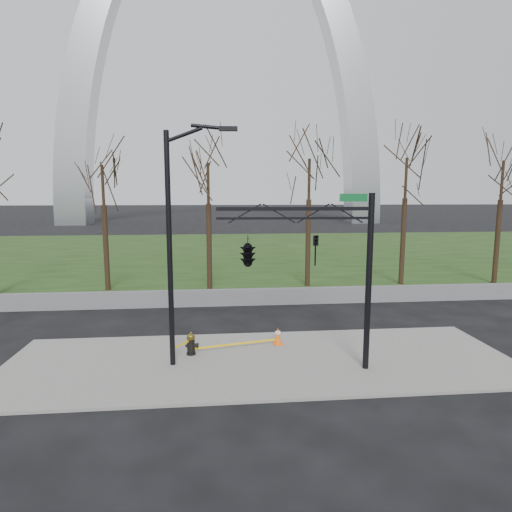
{
  "coord_description": "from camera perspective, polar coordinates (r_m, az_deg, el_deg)",
  "views": [
    {
      "loc": [
        -1.58,
        -14.36,
        5.93
      ],
      "look_at": [
        -0.0,
        2.0,
        3.56
      ],
      "focal_mm": 29.72,
      "sensor_mm": 36.0,
      "label": 1
    }
  ],
  "objects": [
    {
      "name": "gateway_arch",
      "position": [
        93.24,
        -4.75,
        24.72
      ],
      "size": [
        66.0,
        6.0,
        65.0
      ],
      "primitive_type": null,
      "color": "silver",
      "rests_on": "ground"
    },
    {
      "name": "guardrail",
      "position": [
        23.07,
        -1.44,
        -5.55
      ],
      "size": [
        60.0,
        0.3,
        0.9
      ],
      "primitive_type": "cube",
      "color": "#59595B",
      "rests_on": "ground"
    },
    {
      "name": "traffic_cone",
      "position": [
        16.98,
        2.96,
        -10.68
      ],
      "size": [
        0.41,
        0.41,
        0.68
      ],
      "rotation": [
        0.0,
        0.0,
        0.19
      ],
      "color": "#FE600D",
      "rests_on": "sidewalk"
    },
    {
      "name": "grass_strip",
      "position": [
        44.77,
        -3.45,
        0.6
      ],
      "size": [
        120.0,
        40.0,
        0.06
      ],
      "primitive_type": "cube",
      "color": "#1E3312",
      "rests_on": "ground"
    },
    {
      "name": "fire_hydrant",
      "position": [
        16.1,
        -8.71,
        -11.65
      ],
      "size": [
        0.53,
        0.34,
        0.85
      ],
      "rotation": [
        0.0,
        0.0,
        -0.2
      ],
      "color": "black",
      "rests_on": "sidewalk"
    },
    {
      "name": "sidewalk",
      "position": [
        15.59,
        0.73,
        -13.95
      ],
      "size": [
        18.0,
        6.0,
        0.1
      ],
      "primitive_type": "cube",
      "color": "slate",
      "rests_on": "ground"
    },
    {
      "name": "ground",
      "position": [
        15.61,
        0.73,
        -14.12
      ],
      "size": [
        500.0,
        500.0,
        0.0
      ],
      "primitive_type": "plane",
      "color": "black",
      "rests_on": "ground"
    },
    {
      "name": "caution_tape",
      "position": [
        16.29,
        -4.34,
        -11.73
      ],
      "size": [
        3.93,
        1.64,
        0.43
      ],
      "color": "yellow",
      "rests_on": "ground"
    },
    {
      "name": "traffic_signal_mast",
      "position": [
        13.64,
        2.09,
        0.68
      ],
      "size": [
        5.1,
        2.5,
        6.0
      ],
      "rotation": [
        0.0,
        0.0,
        -0.03
      ],
      "color": "black",
      "rests_on": "ground"
    },
    {
      "name": "tree_row",
      "position": [
        27.92,
        13.64,
        5.28
      ],
      "size": [
        61.1,
        4.0,
        9.25
      ],
      "color": "black",
      "rests_on": "ground"
    },
    {
      "name": "street_light",
      "position": [
        14.35,
        -10.73,
        3.12
      ],
      "size": [
        2.39,
        0.36,
        8.21
      ],
      "rotation": [
        0.0,
        0.0,
        -0.07
      ],
      "color": "black",
      "rests_on": "ground"
    }
  ]
}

